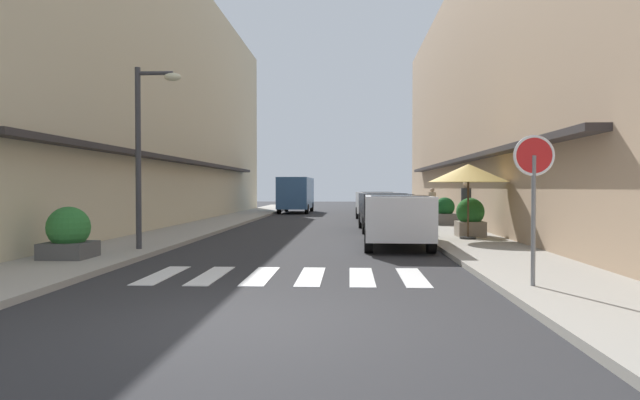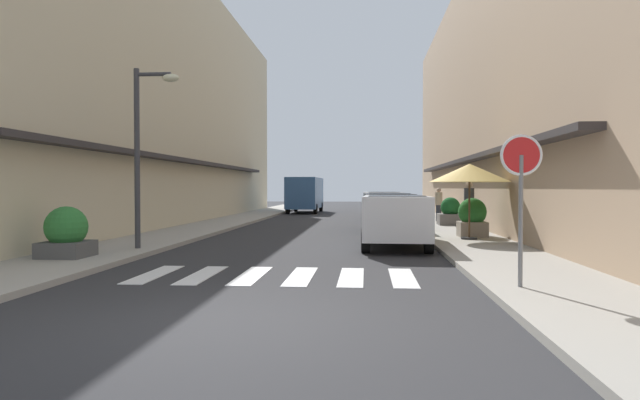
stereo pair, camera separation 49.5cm
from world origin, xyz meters
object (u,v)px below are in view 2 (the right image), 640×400
cafe_umbrella (470,173)px  planter_corner (66,234)px  parked_car_mid (387,207)px  parked_car_far (382,203)px  round_street_sign (521,170)px  pedestrian_walking_near (469,206)px  parked_car_near (396,215)px  pedestrian_walking_far (439,204)px  delivery_van (305,192)px  street_lamp (145,137)px  planter_midblock (472,218)px  planter_far (450,213)px

cafe_umbrella → planter_corner: bearing=-152.8°
parked_car_mid → parked_car_far: bearing=90.0°
round_street_sign → pedestrian_walking_near: round_street_sign is taller
parked_car_near → pedestrian_walking_far: bearing=76.1°
delivery_van → cafe_umbrella: size_ratio=2.25×
street_lamp → parked_car_near: bearing=15.4°
parked_car_mid → street_lamp: (-6.48, -7.52, 2.06)m
cafe_umbrella → round_street_sign: bearing=-95.0°
street_lamp → cafe_umbrella: (8.76, 3.17, -0.87)m
cafe_umbrella → planter_midblock: cafe_umbrella is taller
round_street_sign → cafe_umbrella: round_street_sign is taller
street_lamp → planter_far: size_ratio=3.99×
round_street_sign → planter_far: size_ratio=2.07×
pedestrian_walking_near → cafe_umbrella: bearing=-139.8°
parked_car_mid → planter_midblock: 4.32m
pedestrian_walking_near → planter_midblock: bearing=-134.9°
pedestrian_walking_near → parked_car_mid: bearing=99.0°
parked_car_near → round_street_sign: bearing=-76.4°
planter_far → delivery_van: bearing=120.3°
parked_car_near → planter_corner: bearing=-154.1°
street_lamp → pedestrian_walking_near: (9.12, 5.17, -1.92)m
parked_car_mid → pedestrian_walking_far: size_ratio=2.84×
parked_car_mid → pedestrian_walking_near: pedestrian_walking_near is taller
cafe_umbrella → planter_corner: cafe_umbrella is taller
parked_car_far → planter_far: (2.71, -4.60, -0.30)m
street_lamp → parked_car_far: bearing=65.5°
parked_car_near → cafe_umbrella: size_ratio=1.77×
planter_midblock → parked_car_far: bearing=103.9°
round_street_sign → pedestrian_walking_far: round_street_sign is taller
pedestrian_walking_near → pedestrian_walking_far: bearing=51.3°
planter_far → planter_midblock: bearing=-91.8°
parked_car_far → pedestrian_walking_far: (2.55, -2.16, 0.01)m
delivery_van → parked_car_mid: bearing=-72.1°
cafe_umbrella → parked_car_mid: bearing=117.7°
round_street_sign → planter_midblock: bearing=83.8°
parked_car_mid → delivery_van: 15.94m
street_lamp → pedestrian_walking_far: bearing=53.2°
parked_car_near → pedestrian_walking_near: bearing=52.0°
round_street_sign → cafe_umbrella: size_ratio=0.99×
delivery_van → pedestrian_walking_near: bearing=-66.7°
pedestrian_walking_near → planter_corner: bearing=175.2°
parked_car_far → round_street_sign: (1.58, -19.00, 1.02)m
delivery_van → planter_midblock: size_ratio=4.41×
street_lamp → cafe_umbrella: bearing=19.9°
parked_car_far → cafe_umbrella: 11.37m
street_lamp → planter_midblock: (9.01, 4.03, -2.26)m
parked_car_mid → parked_car_near: bearing=-90.0°
parked_car_near → planter_far: 8.31m
delivery_van → pedestrian_walking_far: bearing=-54.9°
pedestrian_walking_near → pedestrian_walking_far: 6.92m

